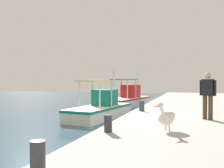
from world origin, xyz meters
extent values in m
cube|color=silver|center=(2.93, 2.45, 0.35)|extent=(5.41, 2.50, 0.71)
cube|color=#0F7260|center=(2.93, 2.45, 0.63)|extent=(5.45, 2.55, 0.12)
cube|color=#0F7260|center=(3.57, 2.36, 1.18)|extent=(1.59, 1.27, 0.93)
cylinder|color=silver|center=(1.68, 1.99, 1.42)|extent=(0.08, 0.08, 1.43)
cylinder|color=silver|center=(1.86, 3.24, 1.42)|extent=(0.08, 0.08, 1.43)
cylinder|color=silver|center=(3.08, 1.80, 1.42)|extent=(0.08, 0.08, 1.43)
cylinder|color=silver|center=(3.25, 3.04, 1.42)|extent=(0.08, 0.08, 1.43)
cube|color=#D8CC72|center=(2.47, 2.52, 2.17)|extent=(2.27, 1.60, 0.08)
cylinder|color=silver|center=(4.86, 2.18, 1.81)|extent=(0.10, 0.10, 2.20)
cube|color=white|center=(9.92, 2.60, 0.36)|extent=(6.12, 3.04, 0.71)
cube|color=red|center=(9.92, 2.60, 0.63)|extent=(6.17, 3.09, 0.12)
cube|color=red|center=(10.64, 2.45, 1.25)|extent=(1.84, 1.45, 1.07)
cylinder|color=silver|center=(8.50, 2.20, 1.46)|extent=(0.08, 0.08, 1.49)
cylinder|color=silver|center=(8.76, 3.52, 1.46)|extent=(0.08, 0.08, 1.49)
cylinder|color=silver|center=(10.05, 1.89, 1.46)|extent=(0.08, 0.08, 1.49)
cylinder|color=silver|center=(10.31, 3.20, 1.46)|extent=(0.08, 0.08, 1.49)
cube|color=teal|center=(9.40, 2.70, 2.24)|extent=(2.61, 1.85, 0.08)
cylinder|color=silver|center=(12.07, 2.16, 1.91)|extent=(0.10, 0.10, 2.39)
torus|color=orange|center=(10.64, 3.09, 1.25)|extent=(0.55, 0.21, 0.54)
cylinder|color=tan|center=(-3.53, -1.95, 0.91)|extent=(0.04, 0.04, 0.22)
cylinder|color=tan|center=(-3.59, -2.05, 0.91)|extent=(0.04, 0.04, 0.22)
ellipsoid|color=white|center=(-3.60, -1.97, 1.16)|extent=(0.71, 0.62, 0.40)
ellipsoid|color=silver|center=(-3.56, -2.00, 1.22)|extent=(0.66, 0.60, 0.28)
cylinder|color=white|center=(-3.76, -1.87, 1.38)|extent=(0.21, 0.18, 0.27)
sphere|color=white|center=(-3.83, -1.83, 1.54)|extent=(0.22, 0.22, 0.16)
cone|color=#F2B272|center=(-4.00, -1.72, 1.52)|extent=(0.29, 0.22, 0.07)
cylinder|color=#4C3823|center=(-1.10, -3.30, 1.24)|extent=(0.16, 0.16, 0.87)
cylinder|color=#4C3823|center=(-1.04, -3.11, 1.24)|extent=(0.16, 0.16, 0.87)
cube|color=black|center=(-1.07, -3.20, 1.97)|extent=(0.35, 0.45, 0.60)
cylinder|color=black|center=(-1.15, -3.44, 1.95)|extent=(0.10, 0.10, 0.57)
cylinder|color=black|center=(-0.99, -2.97, 1.95)|extent=(0.10, 0.10, 0.57)
sphere|color=tan|center=(-1.07, -3.20, 2.40)|extent=(0.22, 0.22, 0.22)
cylinder|color=#333338|center=(-7.69, -0.45, 1.07)|extent=(0.23, 0.23, 0.53)
cylinder|color=#333338|center=(-4.29, -0.45, 1.04)|extent=(0.23, 0.23, 0.48)
cylinder|color=#333338|center=(0.61, -0.45, 1.04)|extent=(0.25, 0.25, 0.48)
camera|label=1|loc=(-11.09, -2.70, 2.27)|focal=41.57mm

